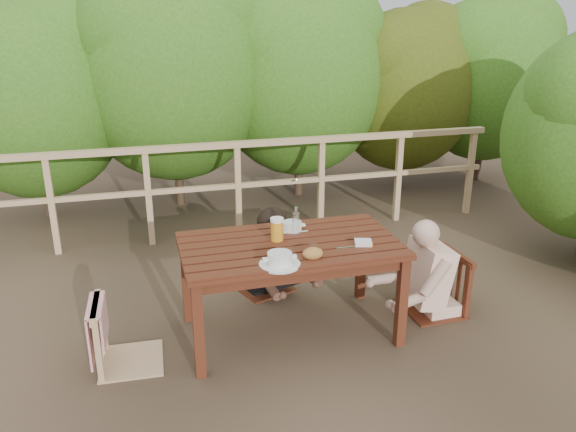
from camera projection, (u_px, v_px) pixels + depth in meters
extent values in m
plane|color=brown|center=(290.00, 332.00, 4.28)|extent=(60.00, 60.00, 0.00)
cube|color=#411B0E|center=(290.00, 289.00, 4.16)|extent=(1.53, 0.86, 0.71)
cube|color=tan|center=(126.00, 305.00, 3.77)|extent=(0.45, 0.45, 0.88)
cube|color=#411B0E|center=(263.00, 243.00, 4.80)|extent=(0.54, 0.54, 0.84)
cube|color=#411B0E|center=(436.00, 259.00, 4.44)|extent=(0.46, 0.46, 0.89)
cube|color=tan|center=(238.00, 190.00, 5.92)|extent=(5.60, 0.10, 1.01)
cylinder|color=silver|center=(280.00, 259.00, 3.70)|extent=(0.27, 0.27, 0.09)
cylinder|color=white|center=(292.00, 227.00, 4.25)|extent=(0.24, 0.24, 0.08)
ellipsoid|color=#A8732F|center=(313.00, 254.00, 3.79)|extent=(0.14, 0.11, 0.08)
cylinder|color=gold|center=(277.00, 230.00, 4.05)|extent=(0.09, 0.09, 0.18)
cylinder|color=silver|center=(296.00, 222.00, 4.15)|extent=(0.05, 0.05, 0.22)
cylinder|color=white|center=(313.00, 249.00, 3.88)|extent=(0.06, 0.06, 0.07)
cube|color=silver|center=(363.00, 244.00, 3.99)|extent=(0.14, 0.11, 0.05)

